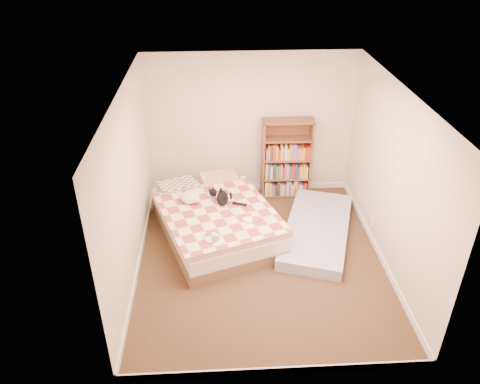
{
  "coord_description": "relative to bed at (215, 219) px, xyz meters",
  "views": [
    {
      "loc": [
        -0.6,
        -5.34,
        4.3
      ],
      "look_at": [
        -0.28,
        0.3,
        0.96
      ],
      "focal_mm": 35.0,
      "sensor_mm": 36.0,
      "label": 1
    }
  ],
  "objects": [
    {
      "name": "room",
      "position": [
        0.64,
        -0.69,
        0.94
      ],
      "size": [
        3.51,
        4.01,
        2.51
      ],
      "color": "#3F2E1B",
      "rests_on": "ground"
    },
    {
      "name": "bookshelf",
      "position": [
        1.25,
        1.14,
        0.27
      ],
      "size": [
        0.86,
        0.3,
        1.42
      ],
      "rotation": [
        0.0,
        0.0,
        -0.02
      ],
      "color": "brown",
      "rests_on": "room"
    },
    {
      "name": "white_dog",
      "position": [
        -0.37,
        0.12,
        0.33
      ],
      "size": [
        0.33,
        0.34,
        0.15
      ],
      "rotation": [
        0.0,
        0.0,
        0.08
      ],
      "color": "white",
      "rests_on": "bed"
    },
    {
      "name": "black_cat",
      "position": [
        0.12,
        0.12,
        0.32
      ],
      "size": [
        0.4,
        0.66,
        0.15
      ],
      "rotation": [
        0.0,
        0.0,
        0.74
      ],
      "color": "black",
      "rests_on": "bed"
    },
    {
      "name": "floor_mattress",
      "position": [
        1.57,
        -0.15,
        -0.17
      ],
      "size": [
        1.53,
        2.25,
        0.19
      ],
      "primitive_type": "cube",
      "rotation": [
        0.0,
        0.0,
        -0.32
      ],
      "color": "#7683C5",
      "rests_on": "room"
    },
    {
      "name": "bed",
      "position": [
        0.0,
        0.0,
        0.0
      ],
      "size": [
        2.12,
        2.52,
        0.57
      ],
      "rotation": [
        0.0,
        0.0,
        0.34
      ],
      "color": "brown",
      "rests_on": "room"
    }
  ]
}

